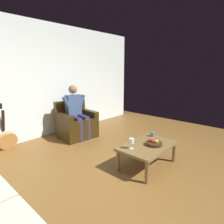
# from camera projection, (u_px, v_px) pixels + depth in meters

# --- Properties ---
(ground_plane) EXTENTS (7.02, 7.02, 0.00)m
(ground_plane) POSITION_uv_depth(u_px,v_px,m) (149.00, 178.00, 2.85)
(ground_plane) COLOR brown
(wall_back) EXTENTS (6.03, 0.06, 2.69)m
(wall_back) POSITION_uv_depth(u_px,v_px,m) (44.00, 81.00, 4.49)
(wall_back) COLOR silver
(wall_back) RESTS_ON ground
(armchair) EXTENTS (0.87, 0.79, 0.87)m
(armchair) POSITION_uv_depth(u_px,v_px,m) (76.00, 124.00, 4.58)
(armchair) COLOR #2F2009
(armchair) RESTS_ON ground
(person_seated) EXTENTS (0.63, 0.62, 1.25)m
(person_seated) POSITION_uv_depth(u_px,v_px,m) (76.00, 110.00, 4.48)
(person_seated) COLOR #3B5178
(person_seated) RESTS_ON ground
(coffee_table) EXTENTS (1.01, 0.64, 0.38)m
(coffee_table) POSITION_uv_depth(u_px,v_px,m) (148.00, 147.00, 3.16)
(coffee_table) COLOR brown
(coffee_table) RESTS_ON ground
(guitar) EXTENTS (0.37, 0.31, 0.95)m
(guitar) POSITION_uv_depth(u_px,v_px,m) (7.00, 139.00, 3.87)
(guitar) COLOR #B87C44
(guitar) RESTS_ON ground
(wine_glass_near) EXTENTS (0.08, 0.08, 0.17)m
(wine_glass_near) POSITION_uv_depth(u_px,v_px,m) (132.00, 142.00, 2.97)
(wine_glass_near) COLOR silver
(wine_glass_near) RESTS_ON coffee_table
(fruit_bowl) EXTENTS (0.27, 0.27, 0.11)m
(fruit_bowl) POSITION_uv_depth(u_px,v_px,m) (154.00, 143.00, 3.13)
(fruit_bowl) COLOR #3B2412
(fruit_bowl) RESTS_ON coffee_table
(candle_jar) EXTENTS (0.08, 0.08, 0.08)m
(candle_jar) POSITION_uv_depth(u_px,v_px,m) (153.00, 134.00, 3.54)
(candle_jar) COLOR slate
(candle_jar) RESTS_ON coffee_table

